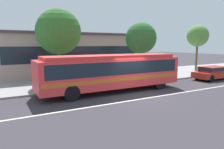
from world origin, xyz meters
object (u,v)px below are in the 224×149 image
at_px(pedestrian_waiting_near_sign, 43,78).
at_px(pedestrian_walking_along_curb, 58,74).
at_px(street_tree_mid_block, 141,38).
at_px(bus_stop_sign, 136,64).
at_px(street_tree_near_stop, 58,32).
at_px(street_tree_far_end, 198,36).
at_px(sedan_far_ahead, 214,72).
at_px(transit_bus, 112,70).

height_order(pedestrian_waiting_near_sign, pedestrian_walking_along_curb, pedestrian_walking_along_curb).
bearing_deg(street_tree_mid_block, bus_stop_sign, -135.04).
height_order(street_tree_near_stop, street_tree_far_end, street_tree_near_stop).
height_order(bus_stop_sign, street_tree_far_end, street_tree_far_end).
relative_size(sedan_far_ahead, street_tree_near_stop, 0.74).
relative_size(transit_bus, street_tree_far_end, 1.88).
relative_size(transit_bus, street_tree_mid_block, 1.95).
distance_m(sedan_far_ahead, pedestrian_walking_along_curb, 14.83).
bearing_deg(street_tree_mid_block, pedestrian_walking_along_curb, -177.59).
distance_m(pedestrian_walking_along_curb, street_tree_far_end, 18.04).
relative_size(bus_stop_sign, street_tree_far_end, 0.44).
height_order(sedan_far_ahead, street_tree_mid_block, street_tree_mid_block).
bearing_deg(street_tree_mid_block, sedan_far_ahead, -35.51).
xyz_separation_m(transit_bus, sedan_far_ahead, (11.31, -0.30, -0.84)).
xyz_separation_m(street_tree_near_stop, street_tree_far_end, (17.23, -0.08, -0.03)).
height_order(sedan_far_ahead, bus_stop_sign, bus_stop_sign).
xyz_separation_m(pedestrian_waiting_near_sign, street_tree_near_stop, (1.94, 2.57, 3.37)).
relative_size(sedan_far_ahead, street_tree_far_end, 0.82).
xyz_separation_m(transit_bus, street_tree_far_end, (14.68, 4.55, 2.87)).
bearing_deg(street_tree_mid_block, street_tree_far_end, 4.23).
bearing_deg(sedan_far_ahead, pedestrian_waiting_near_sign, 171.51).
bearing_deg(transit_bus, sedan_far_ahead, -1.53).
distance_m(bus_stop_sign, street_tree_mid_block, 3.41).
relative_size(sedan_far_ahead, street_tree_mid_block, 0.85).
bearing_deg(bus_stop_sign, street_tree_mid_block, 44.96).
relative_size(sedan_far_ahead, pedestrian_walking_along_curb, 2.79).
bearing_deg(bus_stop_sign, street_tree_far_end, 12.63).
xyz_separation_m(pedestrian_waiting_near_sign, bus_stop_sign, (8.17, 0.03, 0.63)).
bearing_deg(street_tree_mid_block, transit_bus, -144.76).
relative_size(pedestrian_waiting_near_sign, pedestrian_walking_along_curb, 0.99).
bearing_deg(street_tree_mid_block, pedestrian_waiting_near_sign, -169.70).
relative_size(transit_bus, street_tree_near_stop, 1.70).
bearing_deg(street_tree_far_end, transit_bus, -162.79).
distance_m(street_tree_near_stop, street_tree_mid_block, 8.07).
bearing_deg(street_tree_far_end, sedan_far_ahead, -124.79).
height_order(sedan_far_ahead, street_tree_near_stop, street_tree_near_stop).
distance_m(sedan_far_ahead, street_tree_mid_block, 7.89).
distance_m(street_tree_mid_block, street_tree_far_end, 9.25).
bearing_deg(sedan_far_ahead, street_tree_far_end, 55.21).
relative_size(street_tree_near_stop, street_tree_mid_block, 1.14).
distance_m(sedan_far_ahead, pedestrian_waiting_near_sign, 15.98).
height_order(pedestrian_waiting_near_sign, street_tree_near_stop, street_tree_near_stop).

